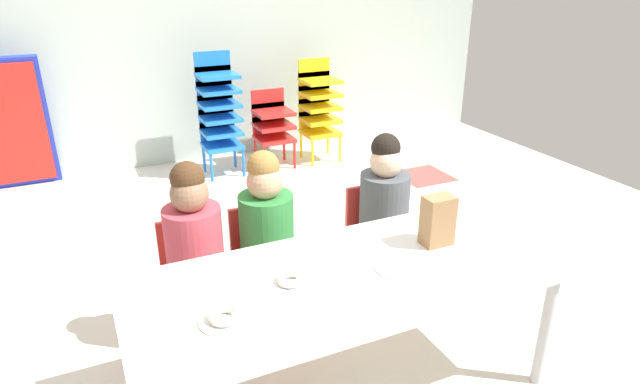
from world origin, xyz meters
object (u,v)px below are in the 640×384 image
(paper_plate_near_edge, at_px, (225,320))
(donut_powdered_on_plate, at_px, (225,315))
(kid_chair_blue_stack, at_px, (219,108))
(paper_plate_center_table, at_px, (397,268))
(seated_child_near_camera, at_px, (194,239))
(seated_child_far_right, at_px, (383,202))
(paper_bag_brown, at_px, (438,221))
(kid_chair_yellow_stack, at_px, (318,104))
(seated_child_middle_seat, at_px, (266,225))
(craft_table, at_px, (348,284))
(kid_chair_red_stack, at_px, (272,123))
(donut_powdered_loose, at_px, (291,279))

(paper_plate_near_edge, height_order, donut_powdered_on_plate, donut_powdered_on_plate)
(kid_chair_blue_stack, distance_m, paper_plate_center_table, 2.88)
(seated_child_near_camera, height_order, seated_child_far_right, same)
(paper_bag_brown, xyz_separation_m, paper_plate_center_table, (-0.27, -0.11, -0.11))
(paper_plate_near_edge, bearing_deg, kid_chair_yellow_stack, 59.92)
(seated_child_far_right, relative_size, paper_plate_near_edge, 5.10)
(paper_bag_brown, xyz_separation_m, paper_plate_near_edge, (-0.98, -0.16, -0.11))
(seated_child_middle_seat, bearing_deg, paper_bag_brown, -42.53)
(seated_child_near_camera, relative_size, kid_chair_blue_stack, 0.88)
(seated_child_far_right, distance_m, kid_chair_blue_stack, 2.25)
(kid_chair_yellow_stack, distance_m, paper_plate_near_edge, 3.38)
(kid_chair_blue_stack, bearing_deg, donut_powdered_on_plate, -104.65)
(craft_table, xyz_separation_m, seated_child_middle_seat, (-0.13, 0.60, 0.02))
(kid_chair_red_stack, bearing_deg, kid_chair_yellow_stack, 0.10)
(craft_table, height_order, kid_chair_yellow_stack, kid_chair_yellow_stack)
(donut_powdered_on_plate, bearing_deg, donut_powdered_loose, 24.12)
(seated_child_far_right, xyz_separation_m, paper_bag_brown, (-0.06, -0.54, 0.14))
(seated_child_middle_seat, height_order, donut_powdered_loose, seated_child_middle_seat)
(seated_child_near_camera, distance_m, kid_chair_yellow_stack, 2.77)
(craft_table, relative_size, donut_powdered_loose, 15.81)
(seated_child_middle_seat, height_order, paper_bag_brown, seated_child_middle_seat)
(paper_plate_near_edge, relative_size, paper_plate_center_table, 1.00)
(seated_child_far_right, bearing_deg, seated_child_near_camera, 180.00)
(paper_bag_brown, relative_size, donut_powdered_on_plate, 1.89)
(kid_chair_yellow_stack, height_order, donut_powdered_on_plate, kid_chair_yellow_stack)
(seated_child_near_camera, bearing_deg, kid_chair_blue_stack, 72.15)
(kid_chair_yellow_stack, bearing_deg, kid_chair_blue_stack, 179.99)
(kid_chair_red_stack, relative_size, paper_plate_center_table, 3.78)
(seated_child_far_right, height_order, donut_powdered_on_plate, seated_child_far_right)
(kid_chair_blue_stack, relative_size, paper_bag_brown, 4.73)
(craft_table, bearing_deg, seated_child_far_right, 48.85)
(seated_child_near_camera, xyz_separation_m, paper_plate_near_edge, (-0.05, -0.70, 0.03))
(seated_child_far_right, relative_size, kid_chair_yellow_stack, 1.00)
(paper_bag_brown, height_order, donut_powdered_loose, paper_bag_brown)
(seated_child_far_right, height_order, paper_plate_center_table, seated_child_far_right)
(craft_table, distance_m, donut_powdered_on_plate, 0.54)
(seated_child_middle_seat, height_order, kid_chair_red_stack, seated_child_middle_seat)
(paper_plate_near_edge, bearing_deg, kid_chair_red_stack, 67.02)
(donut_powdered_loose, bearing_deg, kid_chair_yellow_stack, 63.36)
(paper_plate_center_table, bearing_deg, seated_child_middle_seat, 116.26)
(seated_child_middle_seat, bearing_deg, donut_powdered_loose, -100.07)
(paper_bag_brown, distance_m, donut_powdered_loose, 0.69)
(paper_bag_brown, relative_size, paper_plate_near_edge, 1.22)
(craft_table, bearing_deg, donut_powdered_loose, 172.64)
(seated_child_near_camera, xyz_separation_m, seated_child_middle_seat, (0.35, 0.00, 0.00))
(paper_bag_brown, bearing_deg, seated_child_middle_seat, 137.47)
(donut_powdered_on_plate, bearing_deg, seated_child_middle_seat, 60.53)
(kid_chair_blue_stack, bearing_deg, paper_bag_brown, -85.55)
(donut_powdered_on_plate, bearing_deg, seated_child_far_right, 33.72)
(kid_chair_red_stack, relative_size, donut_powdered_on_plate, 5.85)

